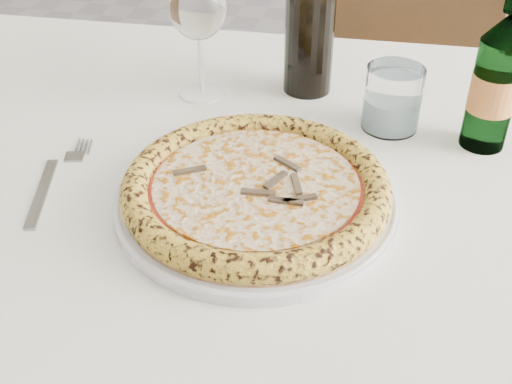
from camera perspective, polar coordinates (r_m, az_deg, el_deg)
floor at (r=1.61m, az=-3.88°, el=-14.25°), size 5.00×6.00×0.02m
dining_table at (r=0.90m, az=1.58°, el=-1.87°), size 1.53×0.97×0.76m
chair_far at (r=1.63m, az=11.33°, el=10.21°), size 0.60×0.60×0.93m
plate at (r=0.77m, az=0.00°, el=-0.68°), size 0.34×0.34×0.02m
pizza at (r=0.75m, az=-0.00°, el=0.39°), size 0.32×0.32×0.03m
fork at (r=0.85m, az=-17.62°, el=0.95°), size 0.06×0.20×0.00m
wine_glass at (r=0.97m, az=-5.20°, el=15.86°), size 0.09×0.09×0.19m
tumbler at (r=0.93m, az=12.00°, el=7.81°), size 0.08×0.08×0.09m
beer_bottle at (r=0.90m, az=20.50°, el=9.12°), size 0.06×0.06×0.23m
wine_bottle at (r=0.98m, az=4.89°, el=15.91°), size 0.07×0.07×0.31m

